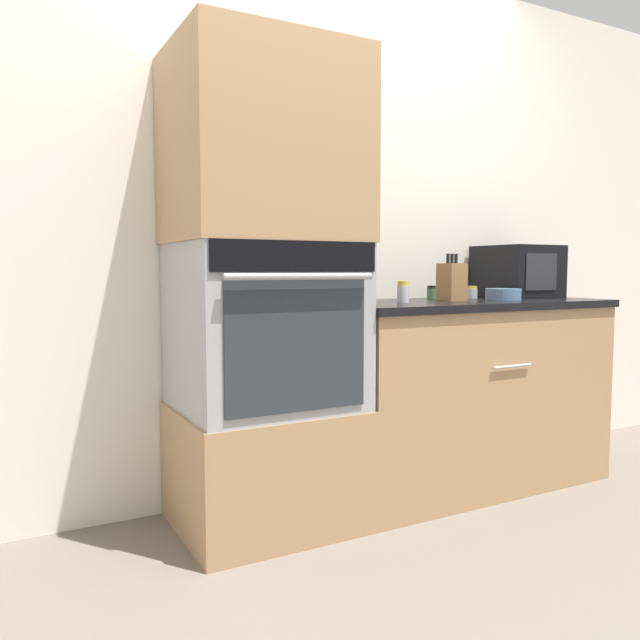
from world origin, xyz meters
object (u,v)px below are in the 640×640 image
object	(u,v)px
knife_block	(452,282)
condiment_jar_far	(403,292)
condiment_jar_near	(472,292)
condiment_jar_mid	(432,292)
bowl	(503,294)
microwave	(517,272)
wall_oven	(265,326)

from	to	relation	value
knife_block	condiment_jar_far	size ratio (longest dim) A/B	2.31
condiment_jar_near	condiment_jar_mid	distance (m)	0.20
bowl	condiment_jar_far	xyz separation A→B (m)	(-0.57, 0.03, 0.02)
condiment_jar_mid	microwave	bearing A→B (deg)	-13.72
knife_block	condiment_jar_mid	world-z (taller)	knife_block
wall_oven	condiment_jar_far	size ratio (longest dim) A/B	7.06
wall_oven	condiment_jar_near	xyz separation A→B (m)	(1.19, 0.13, 0.11)
condiment_jar_near	knife_block	bearing A→B (deg)	-153.32
condiment_jar_mid	wall_oven	bearing A→B (deg)	-167.54
condiment_jar_near	bowl	bearing A→B (deg)	-82.02
microwave	knife_block	distance (m)	0.53
condiment_jar_far	knife_block	bearing A→B (deg)	8.29
condiment_jar_near	condiment_jar_far	size ratio (longest dim) A/B	0.66
wall_oven	bowl	xyz separation A→B (m)	(1.22, -0.06, 0.11)
microwave	condiment_jar_mid	bearing A→B (deg)	166.28
knife_block	condiment_jar_mid	xyz separation A→B (m)	(0.06, 0.21, -0.06)
knife_block	bowl	size ratio (longest dim) A/B	1.32
microwave	bowl	xyz separation A→B (m)	(-0.27, -0.17, -0.11)
wall_oven	condiment_jar_mid	size ratio (longest dim) A/B	10.25
wall_oven	condiment_jar_far	bearing A→B (deg)	-3.00
condiment_jar_far	wall_oven	bearing A→B (deg)	177.00
knife_block	bowl	distance (m)	0.27
microwave	condiment_jar_near	distance (m)	0.31
wall_oven	microwave	world-z (taller)	microwave
microwave	knife_block	bearing A→B (deg)	-169.25
wall_oven	microwave	size ratio (longest dim) A/B	1.86
condiment_jar_far	condiment_jar_near	bearing A→B (deg)	16.52
wall_oven	condiment_jar_far	distance (m)	0.66
condiment_jar_near	microwave	bearing A→B (deg)	-3.07
knife_block	condiment_jar_mid	bearing A→B (deg)	75.20
bowl	condiment_jar_mid	world-z (taller)	condiment_jar_mid
condiment_jar_far	bowl	bearing A→B (deg)	-2.98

